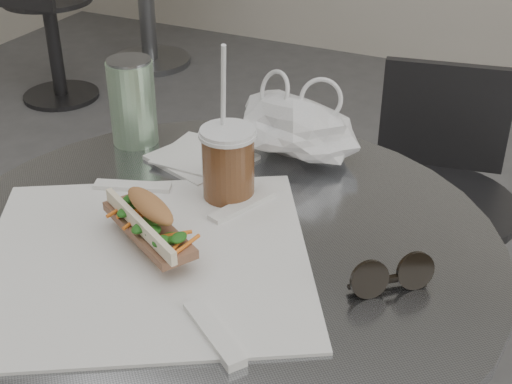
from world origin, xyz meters
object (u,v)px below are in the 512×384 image
at_px(iced_coffee, 228,163).
at_px(sunglasses, 391,277).
at_px(chair_far, 427,241).
at_px(bg_chair, 47,31).
at_px(banh_mi, 150,224).
at_px(drink_can, 132,102).

distance_m(iced_coffee, sunglasses, 0.29).
height_order(chair_far, iced_coffee, iced_coffee).
relative_size(chair_far, iced_coffee, 3.02).
height_order(iced_coffee, sunglasses, iced_coffee).
xyz_separation_m(chair_far, bg_chair, (-1.86, 0.86, 0.00)).
xyz_separation_m(banh_mi, drink_can, (-0.19, 0.25, 0.03)).
height_order(iced_coffee, drink_can, iced_coffee).
bearing_deg(drink_can, banh_mi, -52.31).
xyz_separation_m(banh_mi, sunglasses, (0.30, 0.05, -0.02)).
bearing_deg(bg_chair, iced_coffee, -49.80).
relative_size(bg_chair, sunglasses, 7.76).
relative_size(banh_mi, iced_coffee, 0.93).
bearing_deg(chair_far, drink_can, 43.66).
relative_size(chair_far, drink_can, 4.94).
relative_size(bg_chair, banh_mi, 3.27).
relative_size(bg_chair, iced_coffee, 3.04).
bearing_deg(banh_mi, chair_far, 105.30).
bearing_deg(iced_coffee, drink_can, 157.10).
bearing_deg(iced_coffee, chair_far, 74.67).
distance_m(banh_mi, sunglasses, 0.31).
height_order(chair_far, bg_chair, bg_chair).
distance_m(chair_far, sunglasses, 0.88).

